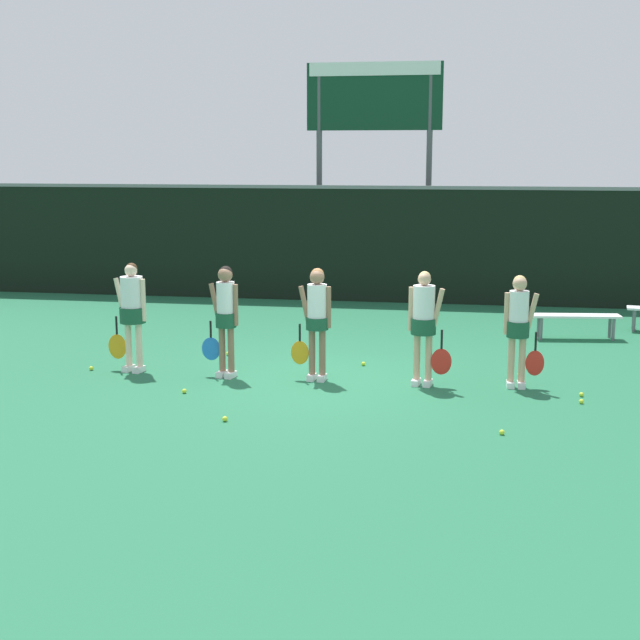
% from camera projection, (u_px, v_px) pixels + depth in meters
% --- Properties ---
extents(ground_plane, '(140.00, 140.00, 0.00)m').
position_uv_depth(ground_plane, '(321.00, 379.00, 13.75)').
color(ground_plane, '#216642').
extents(fence_windscreen, '(60.00, 0.08, 2.71)m').
position_uv_depth(fence_windscreen, '(374.00, 244.00, 20.66)').
color(fence_windscreen, black).
rests_on(fence_windscreen, ground_plane).
extents(scoreboard, '(3.27, 0.15, 5.58)m').
position_uv_depth(scoreboard, '(374.00, 117.00, 21.45)').
color(scoreboard, '#515156').
rests_on(scoreboard, ground_plane).
extents(bench_courtside, '(1.66, 0.55, 0.46)m').
position_uv_depth(bench_courtside, '(576.00, 318.00, 16.67)').
color(bench_courtside, silver).
rests_on(bench_courtside, ground_plane).
extents(player_0, '(0.69, 0.41, 1.75)m').
position_uv_depth(player_0, '(132.00, 308.00, 14.08)').
color(player_0, beige).
rests_on(player_0, ground_plane).
extents(player_1, '(0.61, 0.33, 1.74)m').
position_uv_depth(player_1, '(225.00, 312.00, 13.72)').
color(player_1, '#8C664C').
rests_on(player_1, ground_plane).
extents(player_2, '(0.63, 0.34, 1.73)m').
position_uv_depth(player_2, '(317.00, 314.00, 13.53)').
color(player_2, '#8C664C').
rests_on(player_2, ground_plane).
extents(player_3, '(0.66, 0.38, 1.73)m').
position_uv_depth(player_3, '(424.00, 319.00, 13.23)').
color(player_3, tan).
rests_on(player_3, ground_plane).
extents(player_4, '(0.61, 0.33, 1.68)m').
position_uv_depth(player_4, '(519.00, 322.00, 13.12)').
color(player_4, tan).
rests_on(player_4, ground_plane).
extents(tennis_ball_0, '(0.07, 0.07, 0.07)m').
position_uv_depth(tennis_ball_0, '(184.00, 391.00, 12.95)').
color(tennis_ball_0, '#CCE033').
rests_on(tennis_ball_0, ground_plane).
extents(tennis_ball_1, '(0.07, 0.07, 0.07)m').
position_uv_depth(tennis_ball_1, '(363.00, 364.00, 14.63)').
color(tennis_ball_1, '#CCE033').
rests_on(tennis_ball_1, ground_plane).
extents(tennis_ball_2, '(0.07, 0.07, 0.07)m').
position_uv_depth(tennis_ball_2, '(228.00, 354.00, 15.36)').
color(tennis_ball_2, '#CCE033').
rests_on(tennis_ball_2, ground_plane).
extents(tennis_ball_3, '(0.06, 0.06, 0.06)m').
position_uv_depth(tennis_ball_3, '(581.00, 395.00, 12.77)').
color(tennis_ball_3, '#CCE033').
rests_on(tennis_ball_3, ground_plane).
extents(tennis_ball_4, '(0.07, 0.07, 0.07)m').
position_uv_depth(tennis_ball_4, '(520.00, 374.00, 13.94)').
color(tennis_ball_4, '#CCE033').
rests_on(tennis_ball_4, ground_plane).
extents(tennis_ball_5, '(0.07, 0.07, 0.07)m').
position_uv_depth(tennis_ball_5, '(225.00, 419.00, 11.59)').
color(tennis_ball_5, '#CCE033').
rests_on(tennis_ball_5, ground_plane).
extents(tennis_ball_6, '(0.07, 0.07, 0.07)m').
position_uv_depth(tennis_ball_6, '(502.00, 432.00, 11.04)').
color(tennis_ball_6, '#CCE033').
rests_on(tennis_ball_6, ground_plane).
extents(tennis_ball_7, '(0.07, 0.07, 0.07)m').
position_uv_depth(tennis_ball_7, '(581.00, 401.00, 12.41)').
color(tennis_ball_7, '#CCE033').
rests_on(tennis_ball_7, ground_plane).
extents(tennis_ball_8, '(0.07, 0.07, 0.07)m').
position_uv_depth(tennis_ball_8, '(91.00, 368.00, 14.32)').
color(tennis_ball_8, '#CCE033').
rests_on(tennis_ball_8, ground_plane).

